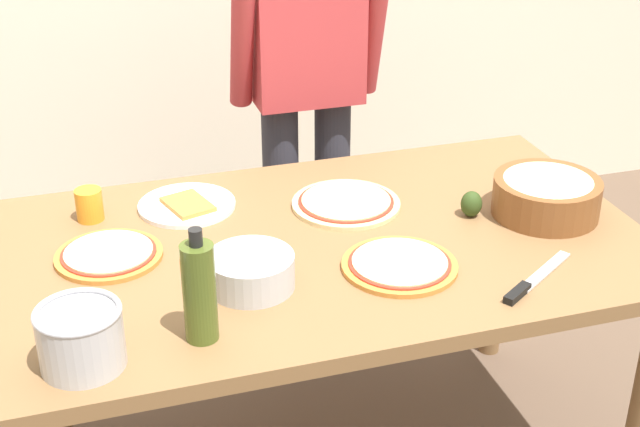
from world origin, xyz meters
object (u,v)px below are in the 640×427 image
object	(u,v)px
pizza_cooked_on_tray	(109,254)
pizza_second_cooked	(400,265)
cup_orange	(89,205)
steel_pot	(81,337)
dining_table	(326,271)
mixing_bowl_steel	(251,271)
olive_oil_bottle	(199,291)
popcorn_bowl	(547,193)
chef_knife	(530,283)
plate_with_slice	(187,205)
avocado	(471,204)
pizza_raw_on_board	(346,203)
person_cook	(306,73)

from	to	relation	value
pizza_cooked_on_tray	pizza_second_cooked	bearing A→B (deg)	-21.14
pizza_second_cooked	cup_orange	size ratio (longest dim) A/B	3.26
steel_pot	dining_table	bearing A→B (deg)	29.54
mixing_bowl_steel	olive_oil_bottle	xyz separation A→B (m)	(-0.14, -0.17, 0.07)
steel_pot	olive_oil_bottle	bearing A→B (deg)	5.32
popcorn_bowl	cup_orange	bearing A→B (deg)	164.31
pizza_cooked_on_tray	chef_knife	bearing A→B (deg)	-24.41
pizza_cooked_on_tray	mixing_bowl_steel	bearing A→B (deg)	-37.55
mixing_bowl_steel	plate_with_slice	bearing A→B (deg)	99.28
dining_table	olive_oil_bottle	world-z (taller)	olive_oil_bottle
dining_table	steel_pot	world-z (taller)	steel_pot
avocado	pizza_cooked_on_tray	bearing A→B (deg)	176.58
popcorn_bowl	olive_oil_bottle	distance (m)	1.01
plate_with_slice	popcorn_bowl	size ratio (longest dim) A/B	0.93
plate_with_slice	chef_knife	size ratio (longest dim) A/B	1.02
pizza_cooked_on_tray	avocado	xyz separation A→B (m)	(0.93, -0.06, 0.03)
dining_table	popcorn_bowl	xyz separation A→B (m)	(0.59, -0.03, 0.15)
dining_table	pizza_cooked_on_tray	distance (m)	0.54
mixing_bowl_steel	avocado	distance (m)	0.66
popcorn_bowl	olive_oil_bottle	world-z (taller)	olive_oil_bottle
olive_oil_bottle	pizza_cooked_on_tray	bearing A→B (deg)	111.29
pizza_cooked_on_tray	mixing_bowl_steel	distance (m)	0.38
popcorn_bowl	steel_pot	xyz separation A→B (m)	(-1.21, -0.32, 0.00)
pizza_cooked_on_tray	pizza_raw_on_board	bearing A→B (deg)	8.51
popcorn_bowl	chef_knife	distance (m)	0.38
plate_with_slice	mixing_bowl_steel	size ratio (longest dim) A/B	1.30
pizza_cooked_on_tray	olive_oil_bottle	size ratio (longest dim) A/B	1.01
popcorn_bowl	cup_orange	xyz separation A→B (m)	(-1.15, 0.32, -0.02)
pizza_raw_on_board	avocado	bearing A→B (deg)	-27.05
pizza_raw_on_board	steel_pot	world-z (taller)	steel_pot
popcorn_bowl	steel_pot	bearing A→B (deg)	-165.41
pizza_raw_on_board	steel_pot	bearing A→B (deg)	-144.65
pizza_cooked_on_tray	chef_knife	world-z (taller)	pizza_cooked_on_tray
steel_pot	chef_knife	xyz separation A→B (m)	(1.00, 0.01, -0.06)
dining_table	avocado	bearing A→B (deg)	1.98
pizza_cooked_on_tray	cup_orange	xyz separation A→B (m)	(-0.03, 0.22, 0.03)
olive_oil_bottle	chef_knife	bearing A→B (deg)	-1.29
pizza_raw_on_board	plate_with_slice	xyz separation A→B (m)	(-0.41, 0.12, -0.00)
pizza_raw_on_board	mixing_bowl_steel	xyz separation A→B (m)	(-0.34, -0.32, 0.03)
plate_with_slice	dining_table	bearing A→B (deg)	-43.06
pizza_second_cooked	popcorn_bowl	bearing A→B (deg)	17.58
pizza_second_cooked	cup_orange	distance (m)	0.83
dining_table	pizza_second_cooked	xyz separation A→B (m)	(0.13, -0.18, 0.10)
person_cook	plate_with_slice	size ratio (longest dim) A/B	6.23
cup_orange	avocado	xyz separation A→B (m)	(0.96, -0.27, -0.01)
pizza_cooked_on_tray	steel_pot	xyz separation A→B (m)	(-0.09, -0.42, 0.06)
avocado	olive_oil_bottle	bearing A→B (deg)	-156.33
pizza_second_cooked	mixing_bowl_steel	world-z (taller)	mixing_bowl_steel
avocado	pizza_raw_on_board	bearing A→B (deg)	152.95
person_cook	avocado	distance (m)	0.79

